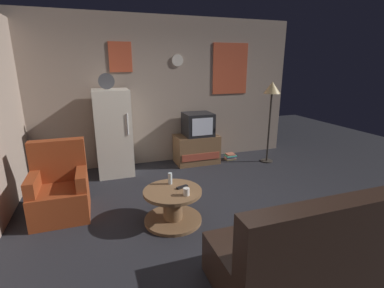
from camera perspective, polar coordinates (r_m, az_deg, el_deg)
name	(u,v)px	position (r m, az deg, el deg)	size (l,w,h in m)	color
ground_plane	(216,218)	(3.75, 4.88, -14.74)	(12.00, 12.00, 0.00)	#232328
wall_with_art	(167,92)	(5.57, -5.03, 10.57)	(5.20, 0.12, 2.77)	gray
fridge	(113,133)	(5.09, -15.70, 2.24)	(0.60, 0.62, 1.77)	silver
tv_stand	(196,149)	(5.59, 0.91, -1.01)	(0.84, 0.53, 0.56)	brown
crt_tv	(198,124)	(5.47, 1.22, 4.04)	(0.54, 0.51, 0.44)	black
standing_lamp	(272,94)	(5.63, 15.90, 9.74)	(0.32, 0.32, 1.59)	#332D28
coffee_table	(173,206)	(3.58, -3.92, -12.42)	(0.72, 0.72, 0.42)	brown
wine_glass	(170,178)	(3.62, -4.46, -7.00)	(0.05, 0.05, 0.15)	silver
mug_ceramic_white	(186,192)	(3.33, -1.17, -9.67)	(0.08, 0.08, 0.09)	silver
remote_control	(182,187)	(3.53, -2.01, -8.73)	(0.15, 0.04, 0.02)	black
armchair	(60,190)	(4.05, -25.23, -8.48)	(0.68, 0.68, 0.96)	maroon
couch	(311,252)	(2.85, 23.05, -19.52)	(1.70, 0.80, 0.92)	black
book_stack	(230,157)	(5.87, 7.78, -2.54)	(0.21, 0.18, 0.13)	olive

